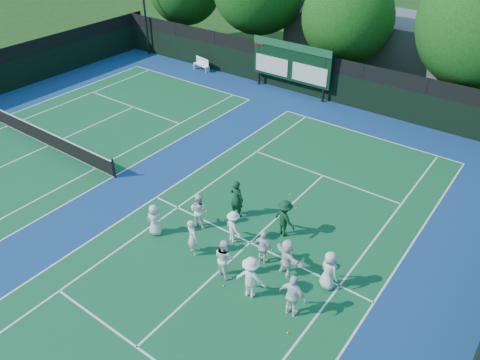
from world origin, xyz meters
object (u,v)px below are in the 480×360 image
Objects in this scene: coach_left at (237,199)px; bench at (202,64)px; tennis_net at (47,138)px; scoreboard at (291,62)px.

bench is at bearing -45.18° from coach_left.
coach_left is at bearing 5.40° from tennis_net.
tennis_net is at bearing -115.60° from scoreboard.
tennis_net is 14.39m from bench.
tennis_net is 12.49m from coach_left.
scoreboard is 16.26m from tennis_net.
scoreboard is 3.26× the size of coach_left.
tennis_net is 7.21× the size of bench.
scoreboard reaches higher than tennis_net.
coach_left is (13.25, -13.19, 0.40)m from bench.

